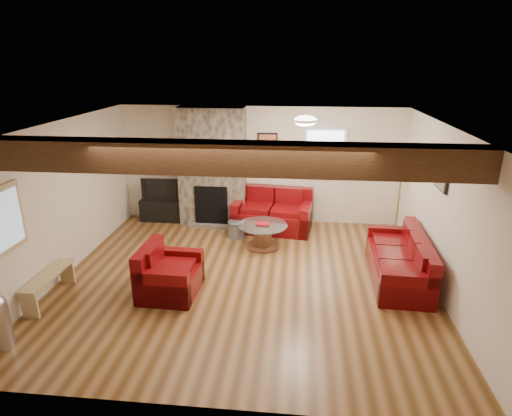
{
  "coord_description": "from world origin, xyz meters",
  "views": [
    {
      "loc": [
        0.81,
        -6.18,
        3.43
      ],
      "look_at": [
        0.14,
        0.4,
        1.11
      ],
      "focal_mm": 30.0,
      "sensor_mm": 36.0,
      "label": 1
    }
  ],
  "objects_px": {
    "loveseat": "(272,210)",
    "tv_cabinet": "(163,210)",
    "floor_lamp": "(401,176)",
    "armchair_red": "(170,270)",
    "television": "(162,189)",
    "sofa_three": "(399,258)",
    "coffee_table": "(263,236)"
  },
  "relations": [
    {
      "from": "coffee_table",
      "to": "tv_cabinet",
      "type": "relative_size",
      "value": 0.97
    },
    {
      "from": "coffee_table",
      "to": "sofa_three",
      "type": "bearing_deg",
      "value": -23.74
    },
    {
      "from": "sofa_three",
      "to": "armchair_red",
      "type": "distance_m",
      "value": 3.65
    },
    {
      "from": "tv_cabinet",
      "to": "loveseat",
      "type": "bearing_deg",
      "value": -6.98
    },
    {
      "from": "loveseat",
      "to": "coffee_table",
      "type": "distance_m",
      "value": 0.96
    },
    {
      "from": "loveseat",
      "to": "television",
      "type": "bearing_deg",
      "value": -179.65
    },
    {
      "from": "armchair_red",
      "to": "television",
      "type": "bearing_deg",
      "value": 21.02
    },
    {
      "from": "floor_lamp",
      "to": "armchair_red",
      "type": "bearing_deg",
      "value": -146.37
    },
    {
      "from": "loveseat",
      "to": "floor_lamp",
      "type": "bearing_deg",
      "value": 3.26
    },
    {
      "from": "coffee_table",
      "to": "armchair_red",
      "type": "bearing_deg",
      "value": -124.61
    },
    {
      "from": "tv_cabinet",
      "to": "television",
      "type": "height_order",
      "value": "television"
    },
    {
      "from": "tv_cabinet",
      "to": "floor_lamp",
      "type": "xyz_separation_m",
      "value": [
        4.95,
        -0.48,
        1.04
      ]
    },
    {
      "from": "armchair_red",
      "to": "coffee_table",
      "type": "bearing_deg",
      "value": -32.82
    },
    {
      "from": "armchair_red",
      "to": "floor_lamp",
      "type": "bearing_deg",
      "value": -54.57
    },
    {
      "from": "loveseat",
      "to": "tv_cabinet",
      "type": "bearing_deg",
      "value": -179.65
    },
    {
      "from": "armchair_red",
      "to": "coffee_table",
      "type": "height_order",
      "value": "armchair_red"
    },
    {
      "from": "loveseat",
      "to": "coffee_table",
      "type": "bearing_deg",
      "value": -90.1
    },
    {
      "from": "sofa_three",
      "to": "tv_cabinet",
      "type": "xyz_separation_m",
      "value": [
        -4.63,
        2.24,
        -0.13
      ]
    },
    {
      "from": "sofa_three",
      "to": "coffee_table",
      "type": "xyz_separation_m",
      "value": [
        -2.3,
        1.01,
        -0.15
      ]
    },
    {
      "from": "sofa_three",
      "to": "floor_lamp",
      "type": "height_order",
      "value": "floor_lamp"
    },
    {
      "from": "loveseat",
      "to": "armchair_red",
      "type": "relative_size",
      "value": 1.69
    },
    {
      "from": "sofa_three",
      "to": "floor_lamp",
      "type": "xyz_separation_m",
      "value": [
        0.32,
        1.76,
        0.91
      ]
    },
    {
      "from": "loveseat",
      "to": "floor_lamp",
      "type": "height_order",
      "value": "floor_lamp"
    },
    {
      "from": "tv_cabinet",
      "to": "floor_lamp",
      "type": "height_order",
      "value": "floor_lamp"
    },
    {
      "from": "coffee_table",
      "to": "television",
      "type": "distance_m",
      "value": 2.68
    },
    {
      "from": "armchair_red",
      "to": "sofa_three",
      "type": "bearing_deg",
      "value": -75.27
    },
    {
      "from": "sofa_three",
      "to": "television",
      "type": "bearing_deg",
      "value": -113.3
    },
    {
      "from": "coffee_table",
      "to": "floor_lamp",
      "type": "bearing_deg",
      "value": 16.03
    },
    {
      "from": "floor_lamp",
      "to": "television",
      "type": "bearing_deg",
      "value": 174.49
    },
    {
      "from": "sofa_three",
      "to": "tv_cabinet",
      "type": "bearing_deg",
      "value": -113.3
    },
    {
      "from": "floor_lamp",
      "to": "loveseat",
      "type": "bearing_deg",
      "value": 175.93
    },
    {
      "from": "sofa_three",
      "to": "television",
      "type": "height_order",
      "value": "television"
    }
  ]
}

